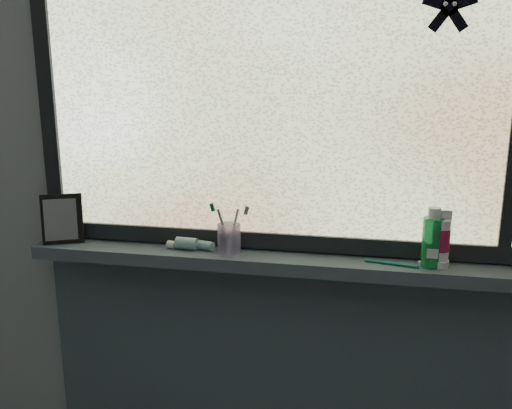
{
  "coord_description": "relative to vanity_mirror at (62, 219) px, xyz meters",
  "views": [
    {
      "loc": [
        0.21,
        -0.36,
        1.59
      ],
      "look_at": [
        -0.07,
        1.05,
        1.22
      ],
      "focal_mm": 40.0,
      "sensor_mm": 36.0,
      "label": 1
    }
  ],
  "objects": [
    {
      "name": "toothpaste_tube",
      "position": [
        0.43,
        0.01,
        -0.06
      ],
      "size": [
        0.21,
        0.07,
        0.04
      ],
      "primitive_type": null,
      "rotation": [
        0.0,
        0.0,
        -0.15
      ],
      "color": "silver",
      "rests_on": "windowsill"
    },
    {
      "name": "window_pane",
      "position": [
        0.73,
        0.06,
        0.43
      ],
      "size": [
        1.5,
        0.01,
        1.0
      ],
      "primitive_type": "cube",
      "color": "silver",
      "rests_on": "wall_back"
    },
    {
      "name": "sill_apron",
      "position": [
        0.73,
        0.07,
        -0.61
      ],
      "size": [
        1.62,
        0.02,
        0.98
      ],
      "primitive_type": "cube",
      "color": "#45525D",
      "rests_on": "floor"
    },
    {
      "name": "toothbrush_cup",
      "position": [
        0.54,
        -0.0,
        -0.03
      ],
      "size": [
        0.08,
        0.08,
        0.09
      ],
      "primitive_type": "cylinder",
      "rotation": [
        0.0,
        0.0,
        0.24
      ],
      "color": "#B9A9DF",
      "rests_on": "windowsill"
    },
    {
      "name": "frame_bottom",
      "position": [
        0.73,
        0.06,
        -0.05
      ],
      "size": [
        1.6,
        0.03,
        0.05
      ],
      "primitive_type": "cube",
      "color": "black",
      "rests_on": "windowsill"
    },
    {
      "name": "cream_tube",
      "position": [
        1.15,
        0.0,
        0.01
      ],
      "size": [
        0.05,
        0.05,
        0.12
      ],
      "primitive_type": "cylinder",
      "rotation": [
        0.0,
        0.0,
        0.05
      ],
      "color": "silver",
      "rests_on": "windowsill"
    },
    {
      "name": "frame_left",
      "position": [
        -0.05,
        0.06,
        0.43
      ],
      "size": [
        0.05,
        0.03,
        1.1
      ],
      "primitive_type": "cube",
      "color": "black",
      "rests_on": "wall_back"
    },
    {
      "name": "mouthwash_bottle",
      "position": [
        1.13,
        -0.0,
        0.01
      ],
      "size": [
        0.06,
        0.06,
        0.14
      ],
      "primitive_type": "cylinder",
      "rotation": [
        0.0,
        0.0,
        0.1
      ],
      "color": "green",
      "rests_on": "windowsill"
    },
    {
      "name": "vanity_mirror",
      "position": [
        0.0,
        0.0,
        0.0
      ],
      "size": [
        0.14,
        0.11,
        0.16
      ],
      "primitive_type": "cube",
      "rotation": [
        0.0,
        0.0,
        0.43
      ],
      "color": "black",
      "rests_on": "windowsill"
    },
    {
      "name": "wall_back",
      "position": [
        0.73,
        0.08,
        0.15
      ],
      "size": [
        3.0,
        0.01,
        2.5
      ],
      "primitive_type": "cube",
      "color": "#9EA3A8",
      "rests_on": "ground"
    },
    {
      "name": "windowsill",
      "position": [
        0.73,
        0.01,
        -0.1
      ],
      "size": [
        1.62,
        0.14,
        0.04
      ],
      "primitive_type": "cube",
      "color": "#45525D",
      "rests_on": "wall_back"
    },
    {
      "name": "toothbrush_lying",
      "position": [
        1.02,
        -0.01,
        -0.07
      ],
      "size": [
        0.19,
        0.05,
        0.01
      ],
      "primitive_type": null,
      "rotation": [
        0.0,
        0.0,
        -0.2
      ],
      "color": "#0B6958",
      "rests_on": "windowsill"
    },
    {
      "name": "starfish_sticker",
      "position": [
        1.13,
        0.05,
        0.62
      ],
      "size": [
        0.15,
        0.02,
        0.15
      ],
      "primitive_type": null,
      "color": "black",
      "rests_on": "window_pane"
    }
  ]
}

